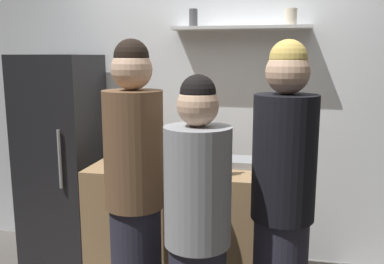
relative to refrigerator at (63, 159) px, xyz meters
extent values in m
cube|color=white|center=(1.24, 0.40, 0.44)|extent=(4.80, 0.10, 2.60)
cube|color=silver|center=(1.44, 0.24, 1.06)|extent=(1.07, 0.22, 0.02)
cylinder|color=#4C4C51|center=(1.06, 0.24, 1.15)|extent=(0.07, 0.07, 0.14)
cylinder|color=beige|center=(1.81, 0.24, 1.14)|extent=(0.09, 0.09, 0.13)
cube|color=black|center=(0.00, 0.00, 0.00)|extent=(0.57, 0.59, 1.72)
cylinder|color=#99999E|center=(0.16, -0.32, 0.09)|extent=(0.02, 0.02, 0.45)
cube|color=#9E7A51|center=(1.17, -0.30, -0.39)|extent=(1.43, 0.60, 0.94)
cube|color=gray|center=(1.42, -0.19, 0.10)|extent=(0.34, 0.24, 0.05)
cylinder|color=#B2B2B7|center=(1.72, -0.29, 0.14)|extent=(0.09, 0.09, 0.13)
cylinder|color=silver|center=(1.72, -0.30, 0.20)|extent=(0.04, 0.02, 0.16)
cylinder|color=silver|center=(1.72, -0.28, 0.19)|extent=(0.04, 0.02, 0.15)
cylinder|color=silver|center=(1.72, -0.29, 0.20)|extent=(0.03, 0.01, 0.17)
cylinder|color=silver|center=(1.73, -0.28, 0.20)|extent=(0.02, 0.03, 0.17)
cylinder|color=silver|center=(1.72, -0.29, 0.20)|extent=(0.02, 0.03, 0.16)
cylinder|color=silver|center=(1.74, -0.28, 0.20)|extent=(0.01, 0.03, 0.16)
cylinder|color=silver|center=(1.71, -0.28, 0.20)|extent=(0.02, 0.02, 0.15)
cylinder|color=silver|center=(1.73, -0.28, 0.21)|extent=(0.02, 0.02, 0.18)
cylinder|color=#B2BFB2|center=(0.69, -0.26, 0.17)|extent=(0.08, 0.08, 0.19)
cylinder|color=#B2BFB2|center=(0.69, -0.26, 0.31)|extent=(0.03, 0.03, 0.09)
cylinder|color=#333333|center=(0.69, -0.26, 0.37)|extent=(0.04, 0.04, 0.02)
cylinder|color=black|center=(1.39, -0.48, 0.19)|extent=(0.07, 0.07, 0.22)
cylinder|color=black|center=(1.39, -0.48, 0.34)|extent=(0.03, 0.03, 0.08)
cylinder|color=gold|center=(1.39, -0.48, 0.39)|extent=(0.03, 0.03, 0.02)
cylinder|color=silver|center=(1.68, -0.51, 0.17)|extent=(0.08, 0.08, 0.17)
cylinder|color=silver|center=(1.68, -0.51, 0.27)|extent=(0.05, 0.05, 0.03)
cylinder|color=#268C3F|center=(1.68, -0.51, 0.29)|extent=(0.05, 0.05, 0.02)
cylinder|color=brown|center=(0.95, -0.89, 0.32)|extent=(0.34, 0.34, 0.67)
sphere|color=#D8AD8C|center=(0.95, -0.89, 0.78)|extent=(0.23, 0.23, 0.23)
sphere|color=black|center=(0.95, -0.89, 0.84)|extent=(0.20, 0.20, 0.20)
cylinder|color=black|center=(1.79, -0.88, 0.32)|extent=(0.34, 0.34, 0.67)
sphere|color=#D8AD8C|center=(1.79, -0.88, 0.77)|extent=(0.23, 0.23, 0.23)
sphere|color=#D8B759|center=(1.79, -0.88, 0.84)|extent=(0.19, 0.19, 0.19)
cylinder|color=gray|center=(1.37, -1.12, 0.21)|extent=(0.34, 0.34, 0.61)
sphere|color=#D8AD8C|center=(1.37, -1.12, 0.61)|extent=(0.21, 0.21, 0.21)
sphere|color=black|center=(1.37, -1.12, 0.68)|extent=(0.18, 0.18, 0.18)
camera|label=1|loc=(1.76, -3.08, 0.84)|focal=39.03mm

